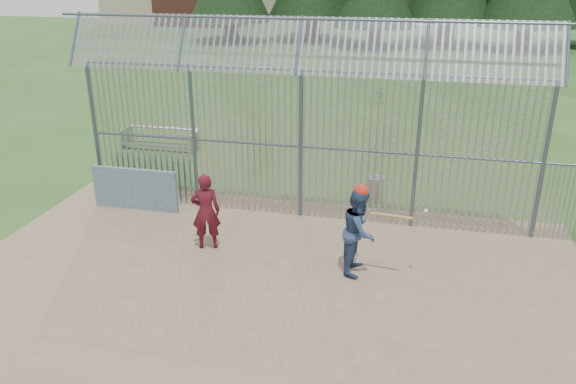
% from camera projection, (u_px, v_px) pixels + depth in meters
% --- Properties ---
extents(ground, '(120.00, 120.00, 0.00)m').
position_uv_depth(ground, '(268.00, 280.00, 12.36)').
color(ground, '#2D511E').
rests_on(ground, ground).
extents(dirt_infield, '(14.00, 10.00, 0.02)m').
position_uv_depth(dirt_infield, '(262.00, 291.00, 11.90)').
color(dirt_infield, '#756047').
rests_on(dirt_infield, ground).
extents(dugout_wall, '(2.50, 0.12, 1.20)m').
position_uv_depth(dugout_wall, '(135.00, 189.00, 15.70)').
color(dugout_wall, '#38566B').
rests_on(dugout_wall, dirt_infield).
extents(batter, '(0.81, 1.00, 1.95)m').
position_uv_depth(batter, '(359.00, 231.00, 12.35)').
color(batter, navy).
rests_on(batter, dirt_infield).
extents(onlooker, '(0.80, 0.65, 1.90)m').
position_uv_depth(onlooker, '(206.00, 211.00, 13.40)').
color(onlooker, maroon).
rests_on(onlooker, dirt_infield).
extents(bg_kid_seated, '(0.49, 0.44, 0.79)m').
position_uv_depth(bg_kid_seated, '(380.00, 96.00, 28.07)').
color(bg_kid_seated, slate).
rests_on(bg_kid_seated, ground).
extents(batting_gear, '(1.58, 0.38, 0.65)m').
position_uv_depth(batting_gear, '(366.00, 195.00, 11.98)').
color(batting_gear, red).
rests_on(batting_gear, ground).
extents(trash_can, '(0.56, 0.56, 0.82)m').
position_uv_depth(trash_can, '(375.00, 189.00, 16.37)').
color(trash_can, '#999CA2').
rests_on(trash_can, ground).
extents(bleacher, '(3.00, 0.95, 0.72)m').
position_uv_depth(bleacher, '(161.00, 138.00, 21.15)').
color(bleacher, slate).
rests_on(bleacher, ground).
extents(backstop_fence, '(20.09, 0.81, 5.30)m').
position_uv_depth(backstop_fence, '(370.00, 139.00, 14.20)').
color(backstop_fence, '#47566B').
rests_on(backstop_fence, ground).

